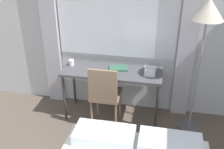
{
  "coord_description": "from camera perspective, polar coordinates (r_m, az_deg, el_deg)",
  "views": [
    {
      "loc": [
        0.56,
        -0.12,
        2.38
      ],
      "look_at": [
        0.0,
        2.67,
        0.91
      ],
      "focal_mm": 42.0,
      "sensor_mm": 36.0,
      "label": 1
    }
  ],
  "objects": [
    {
      "name": "book",
      "position": [
        3.67,
        1.39,
        1.42
      ],
      "size": [
        0.28,
        0.21,
        0.02
      ],
      "rotation": [
        0.0,
        0.0,
        0.15
      ],
      "color": "#33664C",
      "rests_on": "desk"
    },
    {
      "name": "desk",
      "position": [
        3.66,
        0.01,
        -0.02
      ],
      "size": [
        1.39,
        0.52,
        0.76
      ],
      "color": "#4C4C51",
      "rests_on": "ground_plane"
    },
    {
      "name": "telephone",
      "position": [
        3.54,
        8.31,
        0.81
      ],
      "size": [
        0.16,
        0.17,
        0.12
      ],
      "color": "silver",
      "rests_on": "desk"
    },
    {
      "name": "standing_lamp",
      "position": [
        3.25,
        19.91,
        10.92
      ],
      "size": [
        0.37,
        0.37,
        1.8
      ],
      "color": "#4C4C51",
      "rests_on": "ground_plane"
    },
    {
      "name": "mug",
      "position": [
        3.81,
        -8.82,
        2.58
      ],
      "size": [
        0.08,
        0.08,
        0.09
      ],
      "color": "white",
      "rests_on": "desk"
    },
    {
      "name": "desk_chair",
      "position": [
        3.54,
        -1.57,
        -3.98
      ],
      "size": [
        0.4,
        0.4,
        0.93
      ],
      "rotation": [
        0.0,
        0.0,
        -0.0
      ],
      "color": "#8C7259",
      "rests_on": "ground_plane"
    },
    {
      "name": "wall_back_with_window",
      "position": [
        3.71,
        2.09,
        11.37
      ],
      "size": [
        5.35,
        0.13,
        2.7
      ],
      "color": "silver",
      "rests_on": "ground_plane"
    }
  ]
}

